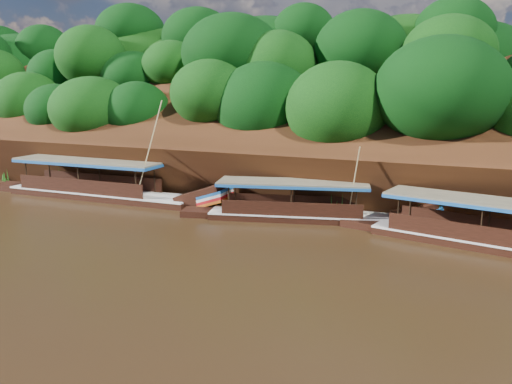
# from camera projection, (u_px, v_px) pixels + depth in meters

# --- Properties ---
(ground) EXTENTS (160.00, 160.00, 0.00)m
(ground) POSITION_uv_depth(u_px,v_px,m) (256.00, 261.00, 22.86)
(ground) COLOR black
(ground) RESTS_ON ground
(riverbank) EXTENTS (120.00, 30.06, 19.40)m
(riverbank) POSITION_uv_depth(u_px,v_px,m) (362.00, 158.00, 42.84)
(riverbank) COLOR black
(riverbank) RESTS_ON ground
(boat_1) EXTENTS (13.51, 5.20, 5.05)m
(boat_1) POSITION_uv_depth(u_px,v_px,m) (316.00, 212.00, 29.72)
(boat_1) COLOR black
(boat_1) RESTS_ON ground
(boat_2) EXTENTS (17.46, 3.16, 7.47)m
(boat_2) POSITION_uv_depth(u_px,v_px,m) (111.00, 191.00, 35.34)
(boat_2) COLOR black
(boat_2) RESTS_ON ground
(reeds) EXTENTS (49.38, 2.28, 1.90)m
(reeds) POSITION_uv_depth(u_px,v_px,m) (280.00, 197.00, 32.15)
(reeds) COLOR #216018
(reeds) RESTS_ON ground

